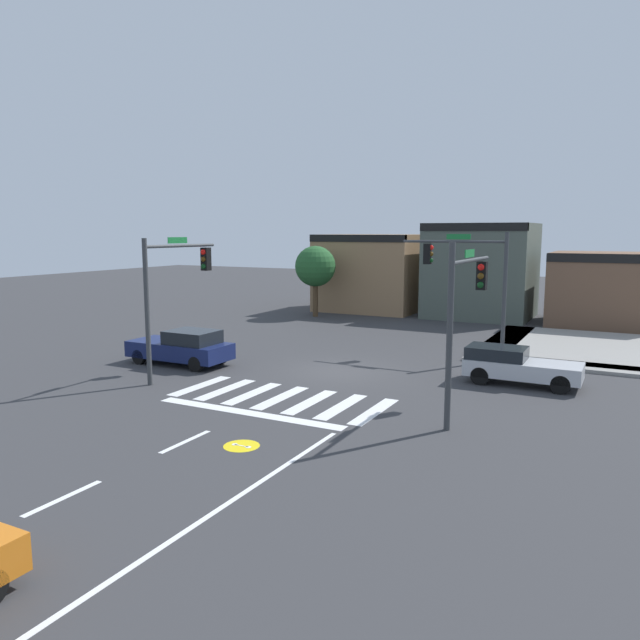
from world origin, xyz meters
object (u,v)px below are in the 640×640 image
traffic_signal_southwest (175,281)px  car_silver (516,365)px  roadside_tree (315,267)px  traffic_signal_southeast (466,300)px  car_navy (183,347)px  traffic_signal_northeast (469,271)px

traffic_signal_southwest → car_silver: size_ratio=1.32×
car_silver → roadside_tree: size_ratio=0.87×
traffic_signal_southeast → roadside_tree: size_ratio=1.13×
car_navy → roadside_tree: 16.25m
traffic_signal_southeast → traffic_signal_northeast: traffic_signal_northeast is taller
car_navy → roadside_tree: (-1.99, 15.92, 2.60)m
car_navy → traffic_signal_southeast: bearing=172.7°
car_silver → car_navy: car_navy is taller
traffic_signal_northeast → roadside_tree: 15.13m
traffic_signal_southwest → car_navy: size_ratio=1.20×
car_silver → traffic_signal_southwest: bearing=-157.8°
traffic_signal_southwest → roadside_tree: (-3.24, 17.70, -0.43)m
car_navy → car_silver: bearing=-166.6°
roadside_tree → car_navy: bearing=-82.9°
car_navy → traffic_signal_southwest: bearing=125.1°
traffic_signal_southwest → traffic_signal_northeast: bearing=-45.3°
traffic_signal_northeast → car_silver: size_ratio=1.37×
roadside_tree → traffic_signal_southwest: bearing=-79.6°
traffic_signal_southeast → car_navy: 12.99m
car_silver → car_navy: bearing=-166.6°
traffic_signal_northeast → car_silver: traffic_signal_northeast is taller
car_silver → roadside_tree: bearing=140.3°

